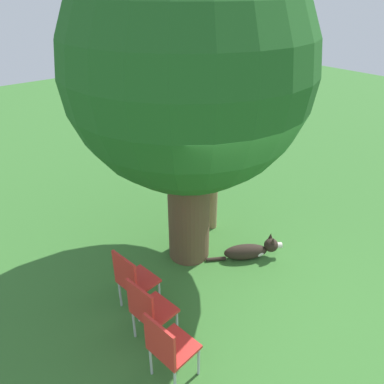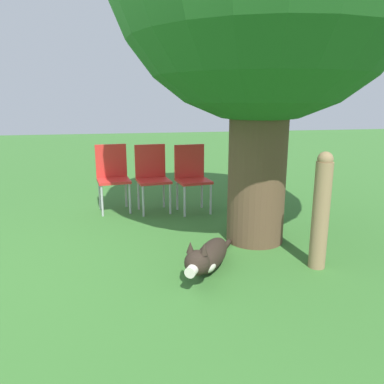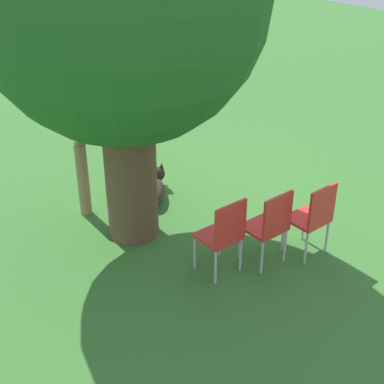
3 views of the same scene
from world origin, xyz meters
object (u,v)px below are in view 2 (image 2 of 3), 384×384
at_px(fence_post, 321,211).
at_px(red_chair_0, 113,173).
at_px(dog, 208,257).
at_px(red_chair_1, 152,174).
at_px(red_chair_2, 192,174).

xyz_separation_m(fence_post, red_chair_0, (-2.36, -1.89, -0.02)).
distance_m(fence_post, red_chair_0, 3.02).
distance_m(dog, red_chair_0, 2.44).
distance_m(fence_post, red_chair_1, 2.60).
bearing_deg(red_chair_2, red_chair_1, -109.84).
height_order(fence_post, red_chair_0, fence_post).
height_order(red_chair_0, red_chair_2, same).
distance_m(dog, red_chair_2, 2.05).
relative_size(fence_post, red_chair_2, 1.18).
relative_size(red_chair_0, red_chair_2, 1.00).
height_order(red_chair_0, red_chair_1, same).
bearing_deg(red_chair_0, dog, 13.86).
height_order(dog, red_chair_2, red_chair_2).
distance_m(dog, red_chair_1, 2.18).
xyz_separation_m(red_chair_0, red_chair_1, (0.13, 0.55, 0.00)).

